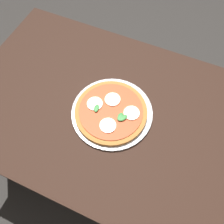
# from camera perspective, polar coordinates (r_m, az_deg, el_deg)

# --- Properties ---
(ground_plane) EXTENTS (6.00, 6.00, 0.00)m
(ground_plane) POSITION_cam_1_polar(r_m,az_deg,el_deg) (1.67, 3.36, -12.75)
(ground_plane) COLOR #2D2B28
(dining_table) EXTENTS (1.52, 0.84, 0.72)m
(dining_table) POSITION_cam_1_polar(r_m,az_deg,el_deg) (1.08, 5.09, -3.84)
(dining_table) COLOR black
(dining_table) RESTS_ON ground_plane
(serving_tray) EXTENTS (0.34, 0.34, 0.01)m
(serving_tray) POSITION_cam_1_polar(r_m,az_deg,el_deg) (1.00, -0.00, -0.11)
(serving_tray) COLOR silver
(serving_tray) RESTS_ON dining_table
(pizza) EXTENTS (0.30, 0.30, 0.03)m
(pizza) POSITION_cam_1_polar(r_m,az_deg,el_deg) (0.98, -0.24, 0.09)
(pizza) COLOR #B27033
(pizza) RESTS_ON serving_tray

